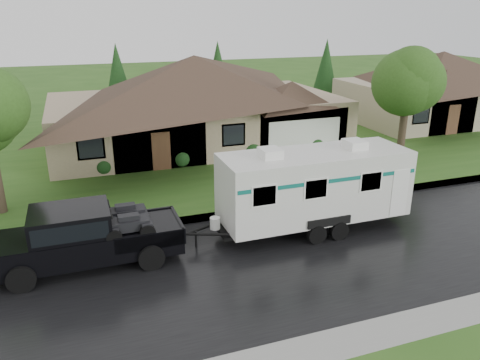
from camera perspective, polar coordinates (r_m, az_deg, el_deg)
ground at (r=18.22m, az=-0.21°, el=-7.22°), size 140.00×140.00×0.00m
road at (r=16.57m, az=2.13°, el=-10.16°), size 140.00×8.00×0.01m
curb at (r=20.11m, az=-2.35°, el=-4.29°), size 140.00×0.50×0.15m
lawn at (r=31.86m, az=-9.26°, el=4.59°), size 140.00×26.00×0.15m
house_main at (r=30.51m, az=-4.90°, el=10.87°), size 19.44×10.80×6.90m
house_neighbor at (r=40.85m, az=23.66°, el=11.18°), size 15.12×9.72×6.45m
tree_right_green at (r=28.33m, az=19.86°, el=11.46°), size 4.00×4.00×6.61m
shrub_row at (r=26.80m, az=-2.80°, el=3.22°), size 13.60×1.00×1.00m
pickup_truck at (r=16.84m, az=-18.74°, el=-6.39°), size 6.39×2.43×2.13m
travel_trailer at (r=18.62m, az=9.04°, el=-0.57°), size 7.88×2.77×3.53m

